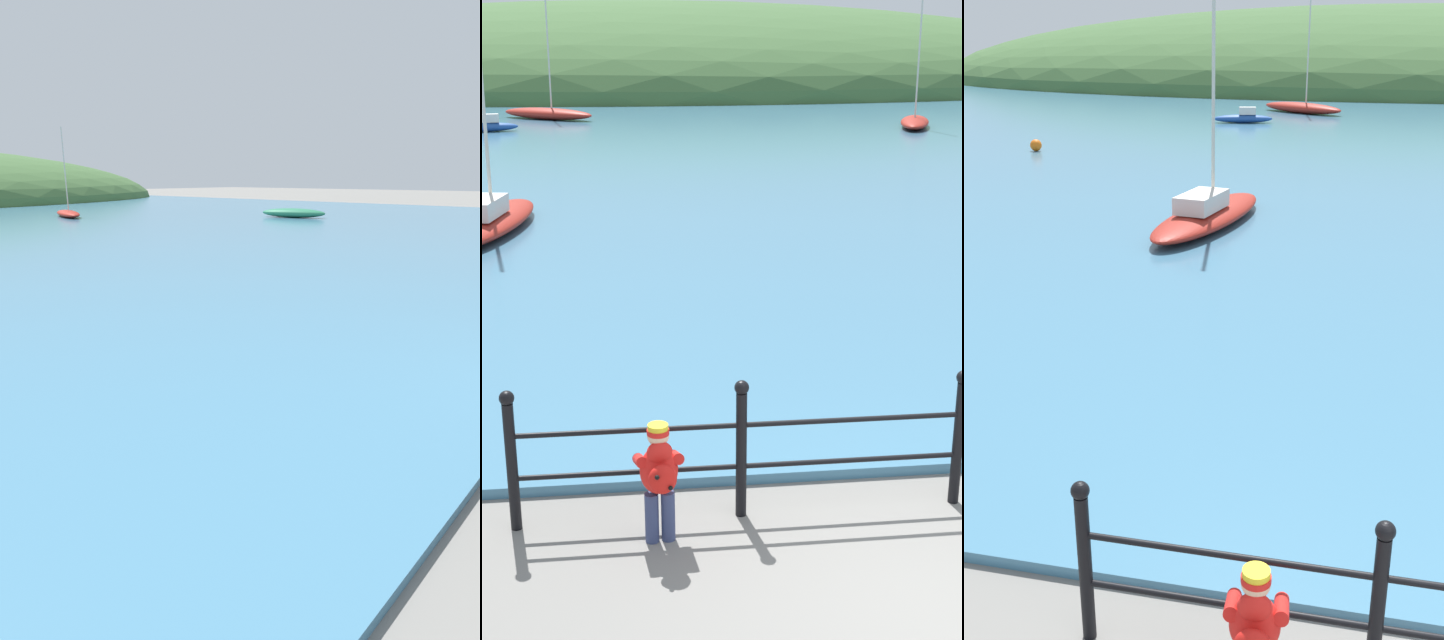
% 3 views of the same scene
% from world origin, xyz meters
% --- Properties ---
extents(water, '(80.00, 60.00, 0.10)m').
position_xyz_m(water, '(0.00, 32.00, 0.05)').
color(water, teal).
rests_on(water, ground).
extents(far_hillside, '(82.03, 45.12, 12.51)m').
position_xyz_m(far_hillside, '(0.00, 66.89, 0.00)').
color(far_hillside, '#3D6033').
rests_on(far_hillside, ground).
extents(child_in_coat, '(0.40, 0.54, 1.00)m').
position_xyz_m(child_in_coat, '(-1.97, 1.16, 0.61)').
color(child_in_coat, navy).
rests_on(child_in_coat, ground).
extents(boat_far_left, '(4.73, 3.91, 5.99)m').
position_xyz_m(boat_far_left, '(-5.26, 37.28, 0.38)').
color(boat_far_left, maroon).
rests_on(boat_far_left, water).
extents(boat_mid_harbor, '(2.74, 1.17, 0.69)m').
position_xyz_m(boat_mid_harbor, '(-7.38, 32.09, 0.32)').
color(boat_mid_harbor, '#1E4793').
rests_on(boat_mid_harbor, water).
extents(boat_far_right, '(2.09, 4.94, 5.66)m').
position_xyz_m(boat_far_right, '(-4.77, 12.67, 0.36)').
color(boat_far_right, maroon).
rests_on(boat_far_right, water).
extents(mooring_buoy, '(0.39, 0.39, 0.39)m').
position_xyz_m(mooring_buoy, '(-12.77, 21.82, 0.30)').
color(mooring_buoy, orange).
rests_on(mooring_buoy, water).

